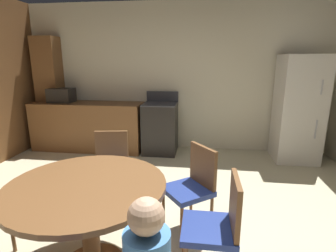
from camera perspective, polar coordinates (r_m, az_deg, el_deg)
The scene contains 11 objects.
ground_plane at distance 2.68m, azimuth -5.85°, elevation -24.56°, with size 14.00×14.00×0.00m, color beige.
wall_back at distance 5.01m, azimuth 1.67°, elevation 10.52°, with size 5.90×0.12×2.70m, color beige.
kitchen_counter at distance 5.19m, azimuth -16.91°, elevation -0.03°, with size 2.07×0.60×0.90m, color brown.
pantry_column at distance 5.63m, azimuth -24.21°, elevation 6.63°, with size 0.44×0.36×2.10m, color brown.
oven_range at distance 4.79m, azimuth -1.67°, elevation -0.36°, with size 0.60×0.60×1.10m.
refrigerator at distance 4.86m, azimuth 26.54°, elevation 3.32°, with size 0.68×0.68×1.76m.
microwave at distance 5.32m, azimuth -22.25°, elevation 6.22°, with size 0.44×0.32×0.26m, color black.
dining_table at distance 2.20m, azimuth -17.09°, elevation -15.56°, with size 1.22×1.22×0.76m.
chair_east at distance 2.09m, azimuth 10.86°, elevation -20.21°, with size 0.40×0.40×0.87m.
chair_north at distance 3.12m, azimuth -12.38°, elevation -8.18°, with size 0.46×0.46×0.87m.
chair_northeast at distance 2.61m, azimuth 5.49°, elevation -12.55°, with size 0.56×0.56×0.87m.
Camera 1 is at (0.52, -2.02, 1.67)m, focal length 27.92 mm.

